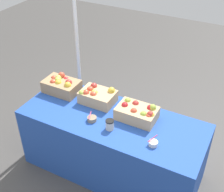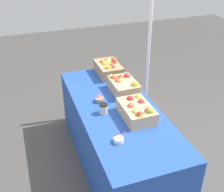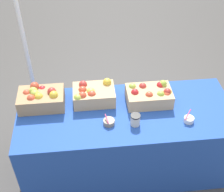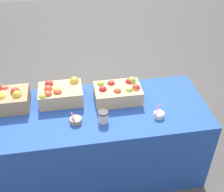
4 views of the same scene
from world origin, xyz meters
name	(u,v)px [view 3 (image 3 of 4)]	position (x,y,z in m)	size (l,w,h in m)	color
ground_plane	(124,164)	(0.00, 0.00, 0.00)	(10.00, 10.00, 0.00)	#474442
table	(125,140)	(0.00, 0.00, 0.37)	(1.90, 0.76, 0.74)	#234CAD
apple_crate_left	(41,98)	(-0.73, 0.16, 0.82)	(0.40, 0.26, 0.19)	tan
apple_crate_middle	(93,94)	(-0.28, 0.17, 0.82)	(0.37, 0.25, 0.18)	tan
apple_crate_right	(150,95)	(0.22, 0.11, 0.81)	(0.40, 0.26, 0.17)	tan
sample_bowl_near	(189,119)	(0.50, -0.17, 0.76)	(0.09, 0.09, 0.10)	silver
sample_bowl_mid	(109,122)	(-0.17, -0.13, 0.76)	(0.09, 0.09, 0.09)	gray
coffee_cup	(135,120)	(0.05, -0.15, 0.79)	(0.08, 0.08, 0.10)	beige
tent_pole	(22,33)	(-0.90, 0.77, 1.13)	(0.04, 0.04, 2.26)	white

